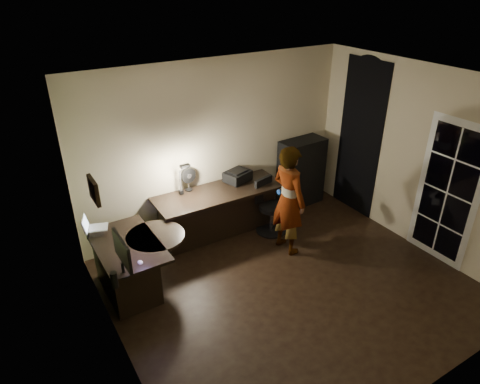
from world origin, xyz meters
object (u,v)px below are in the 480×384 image
desk_left (130,267)px  monitor (122,261)px  cabinet (301,172)px  desk_right (220,213)px  office_chair (272,207)px  person (289,200)px

desk_left → monitor: bearing=-112.1°
cabinet → monitor: cabinet is taller
desk_right → office_chair: 0.83m
desk_right → person: person is taller
desk_right → person: bearing=-52.5°
person → cabinet: bearing=-50.9°
office_chair → person: bearing=-112.8°
desk_right → monitor: bearing=-148.8°
cabinet → monitor: size_ratio=2.31×
desk_right → office_chair: bearing=-25.4°
office_chair → person: (-0.09, -0.51, 0.39)m
monitor → office_chair: size_ratio=0.59×
monitor → office_chair: (2.61, 0.74, -0.43)m
office_chair → desk_left: bearing=171.8°
monitor → office_chair: monitor is taller
desk_left → monitor: 0.77m
desk_right → monitor: monitor is taller
desk_right → cabinet: size_ratio=1.70×
cabinet → office_chair: 1.14m
monitor → person: bearing=4.0°
monitor → office_chair: bearing=14.7°
desk_right → cabinet: (1.74, 0.16, 0.22)m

